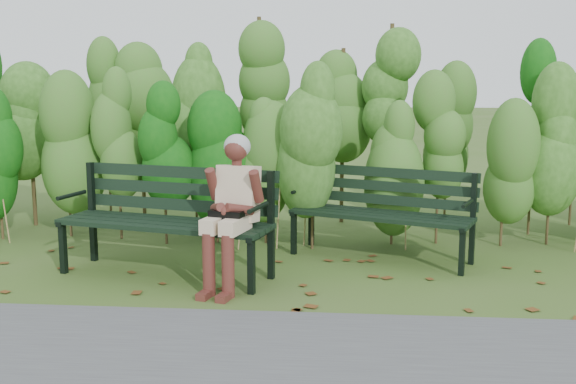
{
  "coord_description": "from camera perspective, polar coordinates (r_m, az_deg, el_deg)",
  "views": [
    {
      "loc": [
        0.54,
        -5.96,
        1.8
      ],
      "look_at": [
        0.0,
        0.35,
        0.75
      ],
      "focal_mm": 42.0,
      "sensor_mm": 36.0,
      "label": 1
    }
  ],
  "objects": [
    {
      "name": "hedge_band",
      "position": [
        7.86,
        0.94,
        5.46
      ],
      "size": [
        11.04,
        1.67,
        2.42
      ],
      "color": "#47381E",
      "rests_on": "ground"
    },
    {
      "name": "bench_left",
      "position": [
        6.38,
        -9.95,
        -1.66
      ],
      "size": [
        2.1,
        1.12,
        1.0
      ],
      "color": "black",
      "rests_on": "ground"
    },
    {
      "name": "ground",
      "position": [
        6.25,
        -0.28,
        -7.33
      ],
      "size": [
        80.0,
        80.0,
        0.0
      ],
      "primitive_type": "plane",
      "color": "#365A19"
    },
    {
      "name": "leaf_litter",
      "position": [
        6.33,
        4.11,
        -7.11
      ],
      "size": [
        5.37,
        2.19,
        0.01
      ],
      "color": "brown",
      "rests_on": "ground"
    },
    {
      "name": "seated_woman",
      "position": [
        5.86,
        -4.77,
        -0.74
      ],
      "size": [
        0.54,
        0.79,
        1.34
      ],
      "color": "beige",
      "rests_on": "ground"
    },
    {
      "name": "bench_right",
      "position": [
        6.94,
        8.13,
        -1.15
      ],
      "size": [
        1.92,
        1.23,
        0.91
      ],
      "color": "black",
      "rests_on": "ground"
    },
    {
      "name": "footpath",
      "position": [
        4.2,
        -3.08,
        -15.91
      ],
      "size": [
        60.0,
        2.5,
        0.01
      ],
      "primitive_type": "cube",
      "color": "#474749",
      "rests_on": "ground"
    }
  ]
}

